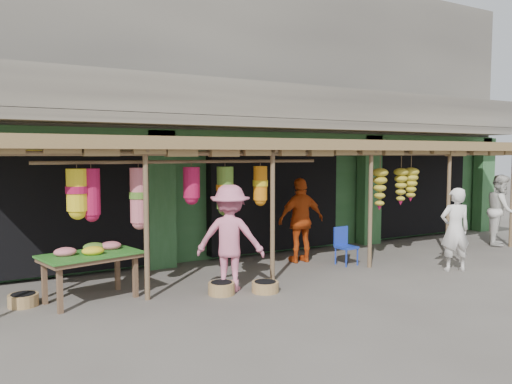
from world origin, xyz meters
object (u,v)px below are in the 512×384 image
person_shopper (230,238)px  person_right (501,210)px  flower_table (91,256)px  person_vendor (301,220)px  blue_chair (344,244)px  person_front (455,229)px

person_shopper → person_right: bearing=-140.8°
person_right → person_shopper: size_ratio=1.00×
flower_table → person_shopper: (2.34, -0.60, 0.20)m
person_shopper → person_vendor: bearing=-115.4°
blue_chair → person_front: bearing=-48.6°
flower_table → person_front: size_ratio=0.99×
person_right → blue_chair: bearing=144.1°
person_right → person_vendor: size_ratio=0.99×
person_vendor → person_shopper: person_vendor is taller
person_right → person_front: bearing=167.9°
flower_table → person_vendor: size_ratio=0.90×
blue_chair → person_front: (1.65, -1.64, 0.42)m
flower_table → person_front: 7.37m
flower_table → person_vendor: bearing=-4.5°
person_right → person_shopper: (-8.49, -0.45, 0.00)m
person_vendor → flower_table: bearing=13.5°
flower_table → person_vendor: person_vendor is taller
flower_table → person_right: 10.84m
blue_chair → person_shopper: (-3.20, -0.67, 0.49)m
flower_table → blue_chair: 5.56m
blue_chair → person_vendor: bearing=132.3°
person_shopper → person_front: bearing=-155.2°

